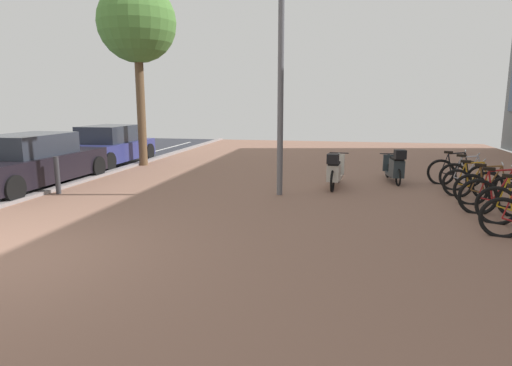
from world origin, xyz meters
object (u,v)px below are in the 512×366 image
(scooter_near, at_px, (335,171))
(street_tree, at_px, (137,24))
(bicycle_rack_05, at_px, (467,178))
(lamp_post, at_px, (281,41))
(bollard_far, at_px, (57,175))
(bicycle_rack_03, at_px, (488,190))
(scooter_mid, at_px, (395,167))
(bicycle_rack_04, at_px, (472,184))
(bicycle_rack_06, at_px, (454,172))
(parked_car_far, at_px, (109,146))
(bicycle_rack_02, at_px, (497,197))
(parked_car_near, at_px, (32,162))

(scooter_near, xyz_separation_m, street_tree, (-6.75, 2.86, 4.33))
(bicycle_rack_05, bearing_deg, lamp_post, -163.71)
(scooter_near, bearing_deg, bollard_far, -162.69)
(bicycle_rack_03, distance_m, scooter_near, 3.56)
(scooter_near, relative_size, street_tree, 0.31)
(scooter_mid, distance_m, bollard_far, 8.82)
(bicycle_rack_04, distance_m, bollard_far, 9.92)
(bicycle_rack_06, height_order, street_tree, street_tree)
(parked_car_far, bearing_deg, scooter_mid, -10.26)
(bicycle_rack_04, relative_size, bollard_far, 1.38)
(bicycle_rack_06, relative_size, parked_car_far, 0.34)
(bicycle_rack_04, bearing_deg, bicycle_rack_06, 91.10)
(bicycle_rack_04, xyz_separation_m, bicycle_rack_05, (0.09, 0.80, 0.01))
(scooter_mid, bearing_deg, bicycle_rack_04, -46.41)
(bicycle_rack_03, distance_m, lamp_post, 5.61)
(scooter_mid, bearing_deg, street_tree, 167.96)
(bicycle_rack_05, height_order, parked_car_far, parked_car_far)
(bicycle_rack_05, bearing_deg, bicycle_rack_03, -89.27)
(bicycle_rack_04, height_order, street_tree, street_tree)
(bicycle_rack_02, bearing_deg, parked_car_far, 156.12)
(street_tree, height_order, bollard_far, street_tree)
(bollard_far, bearing_deg, bicycle_rack_04, 8.72)
(scooter_near, height_order, parked_car_far, parked_car_far)
(bicycle_rack_02, distance_m, bicycle_rack_06, 3.19)
(scooter_near, relative_size, scooter_mid, 1.04)
(bicycle_rack_06, xyz_separation_m, lamp_post, (-4.44, -2.13, 3.23))
(parked_car_far, bearing_deg, lamp_post, -30.17)
(scooter_mid, relative_size, street_tree, 0.30)
(bicycle_rack_03, bearing_deg, parked_car_far, 159.71)
(bicycle_rack_04, distance_m, street_tree, 11.40)
(bicycle_rack_03, distance_m, scooter_mid, 2.96)
(bicycle_rack_03, xyz_separation_m, parked_car_near, (-11.12, -0.04, 0.30))
(bicycle_rack_03, xyz_separation_m, scooter_near, (-3.29, 1.36, 0.10))
(bicycle_rack_04, relative_size, lamp_post, 0.19)
(bicycle_rack_04, height_order, scooter_near, scooter_near)
(bicycle_rack_03, bearing_deg, bollard_far, -175.94)
(scooter_near, xyz_separation_m, scooter_mid, (1.62, 1.08, -0.00))
(parked_car_far, height_order, bollard_far, parked_car_far)
(bicycle_rack_02, distance_m, street_tree, 12.01)
(parked_car_near, bearing_deg, scooter_near, 10.17)
(bicycle_rack_03, height_order, bicycle_rack_04, bicycle_rack_03)
(street_tree, bearing_deg, bicycle_rack_04, -19.04)
(bicycle_rack_06, height_order, scooter_mid, scooter_mid)
(bollard_far, bearing_deg, lamp_post, 10.29)
(parked_car_far, bearing_deg, bicycle_rack_04, -16.82)
(bicycle_rack_02, distance_m, scooter_mid, 3.62)
(bicycle_rack_05, distance_m, parked_car_far, 11.60)
(bicycle_rack_06, bearing_deg, bollard_far, -162.41)
(parked_car_near, relative_size, parked_car_far, 1.12)
(bicycle_rack_03, relative_size, street_tree, 0.22)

